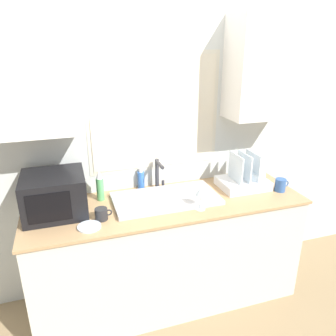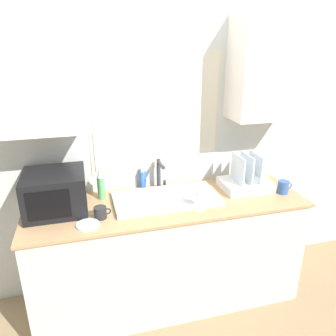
{
  "view_description": "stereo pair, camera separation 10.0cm",
  "coord_description": "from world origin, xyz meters",
  "px_view_note": "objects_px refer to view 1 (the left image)",
  "views": [
    {
      "loc": [
        -0.67,
        -1.77,
        2.0
      ],
      "look_at": [
        -0.01,
        0.29,
        1.17
      ],
      "focal_mm": 35.0,
      "sensor_mm": 36.0,
      "label": 1
    },
    {
      "loc": [
        -0.57,
        -1.8,
        2.0
      ],
      "look_at": [
        -0.01,
        0.29,
        1.17
      ],
      "focal_mm": 35.0,
      "sensor_mm": 36.0,
      "label": 2
    }
  ],
  "objects_px": {
    "microwave": "(54,194)",
    "soap_bottle": "(141,180)",
    "spray_bottle": "(100,186)",
    "wine_glass": "(201,192)",
    "dish_rack": "(244,180)",
    "mug_near_sink": "(102,214)",
    "faucet": "(158,172)"
  },
  "relations": [
    {
      "from": "microwave",
      "to": "soap_bottle",
      "type": "bearing_deg",
      "value": 17.85
    },
    {
      "from": "microwave",
      "to": "spray_bottle",
      "type": "xyz_separation_m",
      "value": [
        0.32,
        0.1,
        -0.03
      ]
    },
    {
      "from": "soap_bottle",
      "to": "wine_glass",
      "type": "distance_m",
      "value": 0.58
    },
    {
      "from": "dish_rack",
      "to": "soap_bottle",
      "type": "xyz_separation_m",
      "value": [
        -0.81,
        0.23,
        0.01
      ]
    },
    {
      "from": "mug_near_sink",
      "to": "wine_glass",
      "type": "distance_m",
      "value": 0.7
    },
    {
      "from": "spray_bottle",
      "to": "dish_rack",
      "type": "bearing_deg",
      "value": -6.29
    },
    {
      "from": "mug_near_sink",
      "to": "faucet",
      "type": "bearing_deg",
      "value": 35.26
    },
    {
      "from": "faucet",
      "to": "mug_near_sink",
      "type": "distance_m",
      "value": 0.62
    },
    {
      "from": "microwave",
      "to": "wine_glass",
      "type": "xyz_separation_m",
      "value": [
        0.98,
        -0.26,
        -0.0
      ]
    },
    {
      "from": "faucet",
      "to": "dish_rack",
      "type": "xyz_separation_m",
      "value": [
        0.68,
        -0.18,
        -0.08
      ]
    },
    {
      "from": "microwave",
      "to": "spray_bottle",
      "type": "relative_size",
      "value": 1.75
    },
    {
      "from": "dish_rack",
      "to": "microwave",
      "type": "bearing_deg",
      "value": 179.15
    },
    {
      "from": "wine_glass",
      "to": "dish_rack",
      "type": "bearing_deg",
      "value": 26.29
    },
    {
      "from": "spray_bottle",
      "to": "wine_glass",
      "type": "relative_size",
      "value": 1.32
    },
    {
      "from": "wine_glass",
      "to": "mug_near_sink",
      "type": "bearing_deg",
      "value": 174.29
    },
    {
      "from": "spray_bottle",
      "to": "wine_glass",
      "type": "bearing_deg",
      "value": -29.31
    },
    {
      "from": "microwave",
      "to": "faucet",
      "type": "bearing_deg",
      "value": 11.36
    },
    {
      "from": "wine_glass",
      "to": "soap_bottle",
      "type": "bearing_deg",
      "value": 123.78
    },
    {
      "from": "faucet",
      "to": "spray_bottle",
      "type": "xyz_separation_m",
      "value": [
        -0.47,
        -0.05,
        -0.03
      ]
    },
    {
      "from": "faucet",
      "to": "dish_rack",
      "type": "bearing_deg",
      "value": -14.91
    },
    {
      "from": "faucet",
      "to": "spray_bottle",
      "type": "height_order",
      "value": "faucet"
    },
    {
      "from": "microwave",
      "to": "mug_near_sink",
      "type": "distance_m",
      "value": 0.36
    },
    {
      "from": "spray_bottle",
      "to": "mug_near_sink",
      "type": "xyz_separation_m",
      "value": [
        -0.03,
        -0.3,
        -0.07
      ]
    },
    {
      "from": "faucet",
      "to": "mug_near_sink",
      "type": "xyz_separation_m",
      "value": [
        -0.5,
        -0.35,
        -0.11
      ]
    },
    {
      "from": "microwave",
      "to": "dish_rack",
      "type": "height_order",
      "value": "dish_rack"
    },
    {
      "from": "dish_rack",
      "to": "mug_near_sink",
      "type": "distance_m",
      "value": 1.19
    },
    {
      "from": "spray_bottle",
      "to": "soap_bottle",
      "type": "relative_size",
      "value": 1.35
    },
    {
      "from": "dish_rack",
      "to": "soap_bottle",
      "type": "relative_size",
      "value": 2.19
    },
    {
      "from": "microwave",
      "to": "spray_bottle",
      "type": "distance_m",
      "value": 0.34
    },
    {
      "from": "faucet",
      "to": "soap_bottle",
      "type": "relative_size",
      "value": 1.42
    },
    {
      "from": "faucet",
      "to": "dish_rack",
      "type": "height_order",
      "value": "dish_rack"
    },
    {
      "from": "dish_rack",
      "to": "soap_bottle",
      "type": "height_order",
      "value": "dish_rack"
    }
  ]
}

